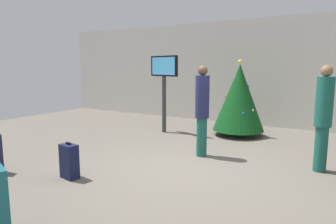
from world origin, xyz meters
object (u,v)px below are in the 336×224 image
object	(u,v)px
flight_info_kiosk	(164,78)
traveller_0	(323,115)
suitcase_1	(69,161)
traveller_1	(202,108)
holiday_tree	(239,97)

from	to	relation	value
flight_info_kiosk	traveller_0	distance (m)	4.43
suitcase_1	flight_info_kiosk	bearing A→B (deg)	97.85
flight_info_kiosk	traveller_0	world-z (taller)	flight_info_kiosk
flight_info_kiosk	traveller_0	size ratio (longest dim) A/B	1.14
traveller_1	holiday_tree	bearing A→B (deg)	88.92
traveller_0	traveller_1	world-z (taller)	traveller_0
holiday_tree	suitcase_1	bearing A→B (deg)	-107.08
flight_info_kiosk	suitcase_1	size ratio (longest dim) A/B	3.50
holiday_tree	traveller_0	world-z (taller)	holiday_tree
holiday_tree	suitcase_1	xyz separation A→B (m)	(-1.43, -4.66, -0.76)
holiday_tree	traveller_1	world-z (taller)	holiday_tree
traveller_0	suitcase_1	xyz separation A→B (m)	(-3.64, -2.59, -0.74)
holiday_tree	traveller_1	distance (m)	2.31
flight_info_kiosk	traveller_1	size ratio (longest dim) A/B	1.15
traveller_0	suitcase_1	world-z (taller)	traveller_0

